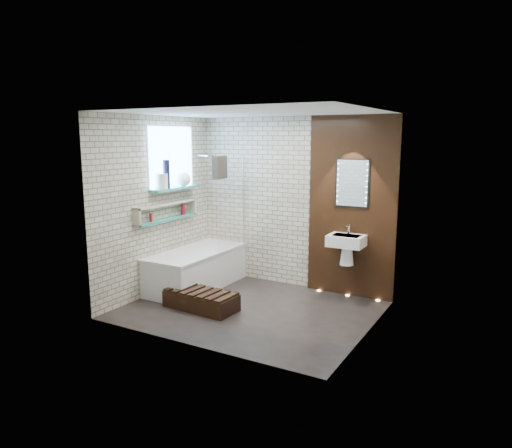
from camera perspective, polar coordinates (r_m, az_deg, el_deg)
The scene contains 15 objects.
ground at distance 6.60m, azimuth -0.65°, elevation -10.07°, with size 3.20×3.20×0.00m, color black.
room_shell at distance 6.27m, azimuth -0.68°, elevation 1.13°, with size 3.24×3.20×2.60m.
walnut_panel at distance 7.04m, azimuth 11.31°, elevation 1.94°, with size 1.30×0.06×2.60m, color black.
clerestory_window at distance 7.39m, azimuth -9.95°, elevation 7.07°, with size 0.18×1.00×0.94m.
display_niche at distance 7.28m, azimuth -10.53°, elevation 1.45°, with size 0.14×1.30×0.26m.
bathtub at distance 7.52m, azimuth -7.04°, elevation -5.26°, with size 0.79×1.74×0.70m.
bath_screen at distance 7.47m, azimuth -3.01°, elevation 2.46°, with size 0.01×0.78×1.40m, color white.
towel at distance 7.18m, azimuth -4.30°, elevation 6.69°, with size 0.10×0.26×0.34m, color #292521.
shower_head at distance 7.70m, azimuth -5.54°, elevation 8.03°, with size 0.18×0.18×0.02m, color silver.
washbasin at distance 6.95m, azimuth 10.65°, elevation -2.43°, with size 0.50×0.36×0.58m.
led_mirror at distance 6.96m, azimuth 11.31°, elevation 4.75°, with size 0.50×0.02×0.70m.
walnut_step at distance 6.64m, azimuth -6.51°, elevation -9.00°, with size 1.00×0.45×0.22m, color black.
niche_bottles at distance 7.34m, azimuth -10.16°, elevation 1.32°, with size 0.07×0.80×0.17m.
sill_vases at distance 7.33m, azimuth -9.66°, elevation 5.31°, with size 0.21×0.69×0.42m.
floor_uplights at distance 7.27m, azimuth 10.77°, elevation -8.28°, with size 0.96×0.06×0.01m.
Camera 1 is at (3.12, -5.35, 2.30)m, focal length 33.82 mm.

